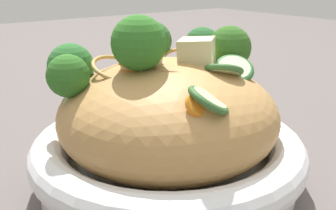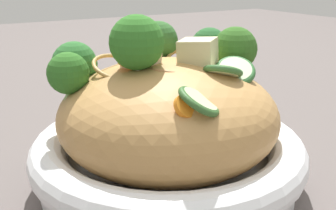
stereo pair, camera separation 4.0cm
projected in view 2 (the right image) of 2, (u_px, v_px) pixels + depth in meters
The scene contains 7 objects.
ground_plane at pixel (168, 180), 0.43m from camera, with size 3.00×3.00×0.00m, color #5A524F.
serving_bowl at pixel (168, 156), 0.42m from camera, with size 0.28×0.28×0.06m.
noodle_heap at pixel (168, 115), 0.40m from camera, with size 0.22×0.22×0.12m.
broccoli_florets at pixel (152, 52), 0.41m from camera, with size 0.23×0.13×0.09m.
carrot_coins at pixel (166, 69), 0.40m from camera, with size 0.10×0.18×0.04m.
zucchini_slices at pixel (221, 80), 0.36m from camera, with size 0.12×0.10×0.03m.
chicken_chunks at pixel (180, 57), 0.39m from camera, with size 0.10×0.06×0.03m.
Camera 2 is at (-0.19, -0.33, 0.22)m, focal length 42.20 mm.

